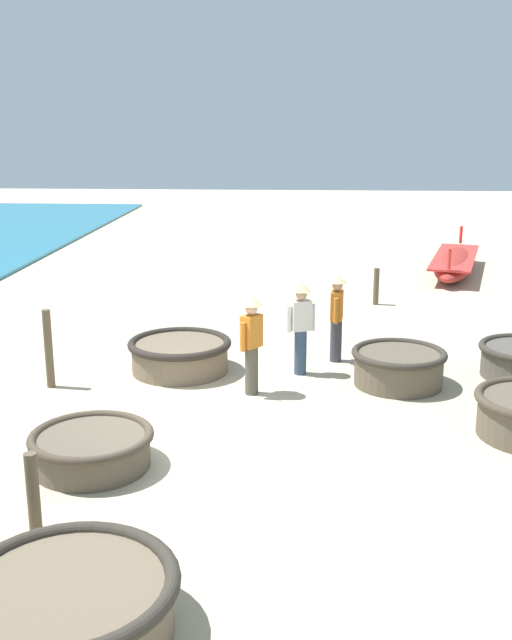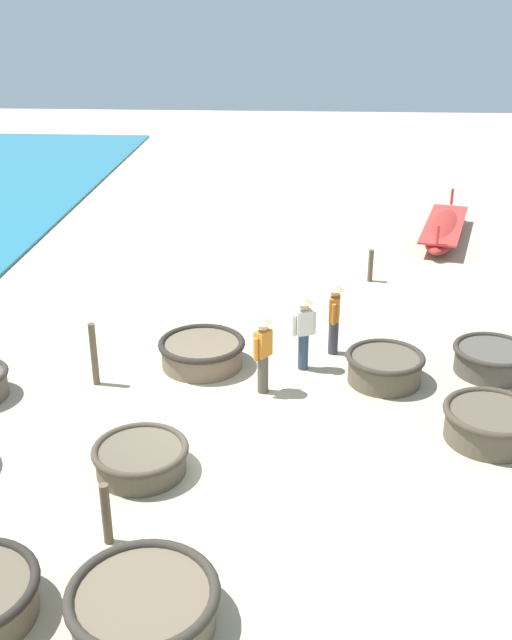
{
  "view_description": "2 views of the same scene",
  "coord_description": "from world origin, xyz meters",
  "px_view_note": "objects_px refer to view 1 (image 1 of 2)",
  "views": [
    {
      "loc": [
        1.88,
        -9.94,
        4.43
      ],
      "look_at": [
        1.06,
        3.21,
        0.91
      ],
      "focal_mm": 42.0,
      "sensor_mm": 36.0,
      "label": 1
    },
    {
      "loc": [
        1.76,
        -11.48,
        7.51
      ],
      "look_at": [
        0.87,
        2.86,
        1.14
      ],
      "focal_mm": 42.0,
      "sensor_mm": 36.0,
      "label": 2
    }
  ],
  "objects_px": {
    "coracle_far_right": "(399,366)",
    "mooring_post_shoreline": "(33,497)",
    "fisherman_by_coracle": "(252,339)",
    "mooring_post_inland": "(376,286)",
    "fisherman_crouching": "(301,323)",
    "coracle_far_left": "(180,354)",
    "coracle_upturned": "(92,448)",
    "coracle_center": "(69,604)",
    "long_boat_white_hull": "(454,263)",
    "mooring_post_mid_beach": "(49,349)",
    "fisherman_hauling": "(337,312)"
  },
  "relations": [
    {
      "from": "coracle_far_right",
      "to": "coracle_far_left",
      "type": "relative_size",
      "value": 0.87
    },
    {
      "from": "coracle_upturned",
      "to": "fisherman_by_coracle",
      "type": "relative_size",
      "value": 0.98
    },
    {
      "from": "coracle_far_right",
      "to": "fisherman_hauling",
      "type": "distance_m",
      "value": 1.74
    },
    {
      "from": "coracle_far_right",
      "to": "coracle_center",
      "type": "distance_m",
      "value": 7.73
    },
    {
      "from": "coracle_upturned",
      "to": "coracle_center",
      "type": "xyz_separation_m",
      "value": [
        0.72,
        -3.33,
        0.06
      ]
    },
    {
      "from": "coracle_far_left",
      "to": "fisherman_by_coracle",
      "type": "bearing_deg",
      "value": -38.14
    },
    {
      "from": "fisherman_by_coracle",
      "to": "fisherman_hauling",
      "type": "height_order",
      "value": "same"
    },
    {
      "from": "fisherman_by_coracle",
      "to": "fisherman_hauling",
      "type": "distance_m",
      "value": 2.38
    },
    {
      "from": "coracle_upturned",
      "to": "long_boat_white_hull",
      "type": "bearing_deg",
      "value": 61.48
    },
    {
      "from": "coracle_upturned",
      "to": "coracle_center",
      "type": "distance_m",
      "value": 3.4
    },
    {
      "from": "fisherman_by_coracle",
      "to": "mooring_post_shoreline",
      "type": "height_order",
      "value": "fisherman_by_coracle"
    },
    {
      "from": "long_boat_white_hull",
      "to": "fisherman_hauling",
      "type": "relative_size",
      "value": 3.09
    },
    {
      "from": "fisherman_crouching",
      "to": "mooring_post_shoreline",
      "type": "distance_m",
      "value": 6.42
    },
    {
      "from": "coracle_far_right",
      "to": "fisherman_hauling",
      "type": "bearing_deg",
      "value": 129.06
    },
    {
      "from": "fisherman_by_coracle",
      "to": "coracle_far_left",
      "type": "bearing_deg",
      "value": 141.86
    },
    {
      "from": "coracle_far_right",
      "to": "mooring_post_shoreline",
      "type": "relative_size",
      "value": 1.6
    },
    {
      "from": "mooring_post_inland",
      "to": "mooring_post_shoreline",
      "type": "xyz_separation_m",
      "value": [
        -4.69,
        -11.14,
        0.05
      ]
    },
    {
      "from": "long_boat_white_hull",
      "to": "mooring_post_mid_beach",
      "type": "height_order",
      "value": "mooring_post_mid_beach"
    },
    {
      "from": "long_boat_white_hull",
      "to": "coracle_far_left",
      "type": "bearing_deg",
      "value": -125.53
    },
    {
      "from": "coracle_far_right",
      "to": "mooring_post_mid_beach",
      "type": "xyz_separation_m",
      "value": [
        -5.96,
        -0.48,
        0.34
      ]
    },
    {
      "from": "coracle_upturned",
      "to": "mooring_post_inland",
      "type": "relative_size",
      "value": 1.79
    },
    {
      "from": "coracle_center",
      "to": "mooring_post_inland",
      "type": "bearing_deg",
      "value": 73.1
    },
    {
      "from": "coracle_far_left",
      "to": "long_boat_white_hull",
      "type": "height_order",
      "value": "long_boat_white_hull"
    },
    {
      "from": "fisherman_crouching",
      "to": "mooring_post_inland",
      "type": "relative_size",
      "value": 1.82
    },
    {
      "from": "mooring_post_shoreline",
      "to": "coracle_far_left",
      "type": "bearing_deg",
      "value": 83.47
    },
    {
      "from": "coracle_center",
      "to": "long_boat_white_hull",
      "type": "relative_size",
      "value": 0.39
    },
    {
      "from": "coracle_far_right",
      "to": "fisherman_hauling",
      "type": "height_order",
      "value": "fisherman_hauling"
    },
    {
      "from": "coracle_center",
      "to": "fisherman_by_coracle",
      "type": "height_order",
      "value": "fisherman_by_coracle"
    },
    {
      "from": "fisherman_crouching",
      "to": "fisherman_by_coracle",
      "type": "bearing_deg",
      "value": -126.85
    },
    {
      "from": "coracle_upturned",
      "to": "fisherman_crouching",
      "type": "xyz_separation_m",
      "value": [
        2.72,
        3.94,
        0.69
      ]
    },
    {
      "from": "coracle_far_right",
      "to": "mooring_post_mid_beach",
      "type": "height_order",
      "value": "mooring_post_mid_beach"
    },
    {
      "from": "fisherman_by_coracle",
      "to": "mooring_post_inland",
      "type": "relative_size",
      "value": 1.82
    },
    {
      "from": "coracle_far_left",
      "to": "fisherman_by_coracle",
      "type": "height_order",
      "value": "fisherman_by_coracle"
    },
    {
      "from": "fisherman_by_coracle",
      "to": "mooring_post_mid_beach",
      "type": "distance_m",
      "value": 3.48
    },
    {
      "from": "fisherman_by_coracle",
      "to": "mooring_post_mid_beach",
      "type": "height_order",
      "value": "fisherman_by_coracle"
    },
    {
      "from": "fisherman_crouching",
      "to": "mooring_post_mid_beach",
      "type": "height_order",
      "value": "fisherman_crouching"
    },
    {
      "from": "long_boat_white_hull",
      "to": "mooring_post_inland",
      "type": "bearing_deg",
      "value": -123.77
    },
    {
      "from": "long_boat_white_hull",
      "to": "fisherman_crouching",
      "type": "relative_size",
      "value": 3.09
    },
    {
      "from": "long_boat_white_hull",
      "to": "coracle_center",
      "type": "bearing_deg",
      "value": -111.4
    },
    {
      "from": "fisherman_crouching",
      "to": "mooring_post_inland",
      "type": "xyz_separation_m",
      "value": [
        1.85,
        5.4,
        -0.5
      ]
    },
    {
      "from": "coracle_far_right",
      "to": "mooring_post_shoreline",
      "type": "distance_m",
      "value": 6.95
    },
    {
      "from": "fisherman_by_coracle",
      "to": "mooring_post_inland",
      "type": "xyz_separation_m",
      "value": [
        2.66,
        6.48,
        -0.5
      ]
    },
    {
      "from": "fisherman_hauling",
      "to": "long_boat_white_hull",
      "type": "bearing_deg",
      "value": 65.85
    },
    {
      "from": "mooring_post_inland",
      "to": "mooring_post_mid_beach",
      "type": "bearing_deg",
      "value": -133.91
    },
    {
      "from": "mooring_post_inland",
      "to": "mooring_post_mid_beach",
      "type": "height_order",
      "value": "mooring_post_mid_beach"
    },
    {
      "from": "fisherman_crouching",
      "to": "fisherman_by_coracle",
      "type": "height_order",
      "value": "same"
    },
    {
      "from": "mooring_post_mid_beach",
      "to": "mooring_post_shoreline",
      "type": "relative_size",
      "value": 1.34
    },
    {
      "from": "fisherman_by_coracle",
      "to": "mooring_post_inland",
      "type": "bearing_deg",
      "value": 67.7
    },
    {
      "from": "fisherman_hauling",
      "to": "fisherman_by_coracle",
      "type": "bearing_deg",
      "value": -128.39
    },
    {
      "from": "mooring_post_mid_beach",
      "to": "mooring_post_inland",
      "type": "bearing_deg",
      "value": 46.09
    }
  ]
}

